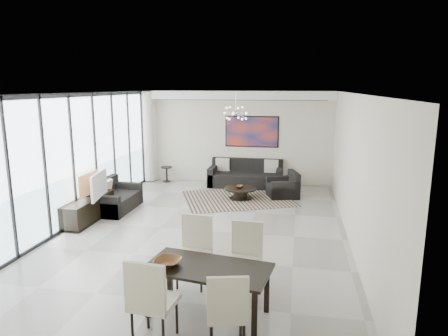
% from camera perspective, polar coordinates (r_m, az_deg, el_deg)
% --- Properties ---
extents(room_shell, '(6.00, 9.00, 2.90)m').
position_cam_1_polar(room_shell, '(8.18, 0.07, 0.41)').
color(room_shell, '#A8A39B').
rests_on(room_shell, ground).
extents(window_wall, '(0.37, 8.95, 2.90)m').
position_cam_1_polar(window_wall, '(9.36, -20.32, 1.22)').
color(window_wall, white).
rests_on(window_wall, floor).
extents(soffit, '(5.98, 0.40, 0.26)m').
position_cam_1_polar(soffit, '(12.35, 1.64, 10.34)').
color(soffit, white).
rests_on(soffit, room_shell).
extents(painting, '(1.68, 0.04, 0.98)m').
position_cam_1_polar(painting, '(12.52, 4.00, 5.20)').
color(painting, red).
rests_on(painting, room_shell).
extents(chandelier, '(0.66, 0.66, 0.71)m').
position_cam_1_polar(chandelier, '(10.54, 1.71, 7.85)').
color(chandelier, silver).
rests_on(chandelier, room_shell).
extents(rug, '(3.47, 3.11, 0.01)m').
position_cam_1_polar(rug, '(11.03, 1.97, -4.36)').
color(rug, black).
rests_on(rug, floor).
extents(coffee_table, '(0.89, 0.89, 0.31)m').
position_cam_1_polar(coffee_table, '(10.98, 2.37, -3.53)').
color(coffee_table, black).
rests_on(coffee_table, floor).
extents(bowl_coffee, '(0.24, 0.24, 0.07)m').
position_cam_1_polar(bowl_coffee, '(10.92, 2.16, -2.70)').
color(bowl_coffee, brown).
rests_on(bowl_coffee, coffee_table).
extents(sofa_main, '(2.24, 0.92, 0.82)m').
position_cam_1_polar(sofa_main, '(12.37, 3.14, -1.32)').
color(sofa_main, black).
rests_on(sofa_main, floor).
extents(loveseat, '(0.85, 1.50, 0.75)m').
position_cam_1_polar(loveseat, '(10.36, -15.46, -4.41)').
color(loveseat, black).
rests_on(loveseat, floor).
extents(armchair, '(0.99, 1.02, 0.71)m').
position_cam_1_polar(armchair, '(11.31, 8.54, -2.85)').
color(armchair, black).
rests_on(armchair, floor).
extents(side_table, '(0.36, 0.36, 0.50)m').
position_cam_1_polar(side_table, '(13.02, -8.19, -0.54)').
color(side_table, black).
rests_on(side_table, floor).
extents(tv_console, '(0.48, 1.71, 0.53)m').
position_cam_1_polar(tv_console, '(9.72, -18.85, -5.60)').
color(tv_console, black).
rests_on(tv_console, floor).
extents(television, '(0.31, 1.03, 0.59)m').
position_cam_1_polar(television, '(9.57, -18.01, -2.34)').
color(television, gray).
rests_on(television, tv_console).
extents(dining_table, '(1.76, 1.07, 0.69)m').
position_cam_1_polar(dining_table, '(5.49, -2.34, -14.74)').
color(dining_table, black).
rests_on(dining_table, floor).
extents(dining_chair_sw, '(0.55, 0.55, 1.10)m').
position_cam_1_polar(dining_chair_sw, '(4.95, -10.54, -17.61)').
color(dining_chair_sw, beige).
rests_on(dining_chair_sw, floor).
extents(dining_chair_se, '(0.56, 0.56, 1.01)m').
position_cam_1_polar(dining_chair_se, '(4.77, 0.47, -19.33)').
color(dining_chair_se, beige).
rests_on(dining_chair_se, floor).
extents(dining_chair_nw, '(0.53, 0.53, 1.07)m').
position_cam_1_polar(dining_chair_nw, '(6.33, -4.15, -10.87)').
color(dining_chair_nw, beige).
rests_on(dining_chair_nw, floor).
extents(dining_chair_ne, '(0.49, 0.49, 1.04)m').
position_cam_1_polar(dining_chair_ne, '(6.14, 3.19, -11.79)').
color(dining_chair_ne, beige).
rests_on(dining_chair_ne, floor).
extents(bowl_dining, '(0.39, 0.39, 0.09)m').
position_cam_1_polar(bowl_dining, '(5.52, -8.04, -13.16)').
color(bowl_dining, brown).
rests_on(bowl_dining, dining_table).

